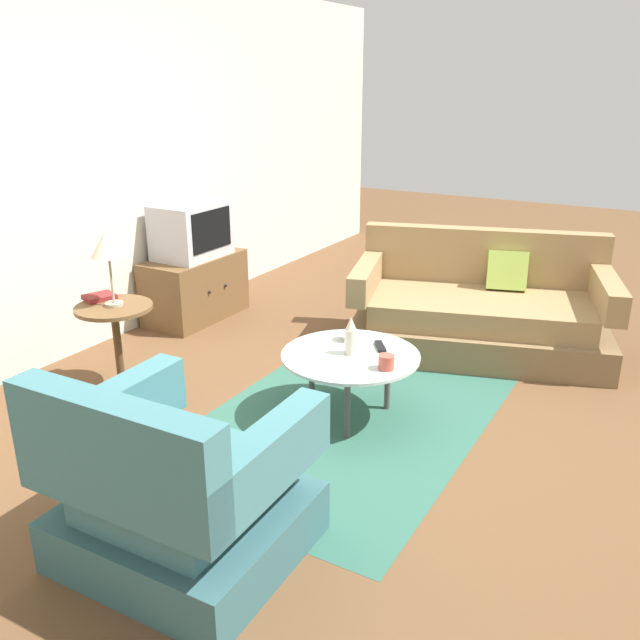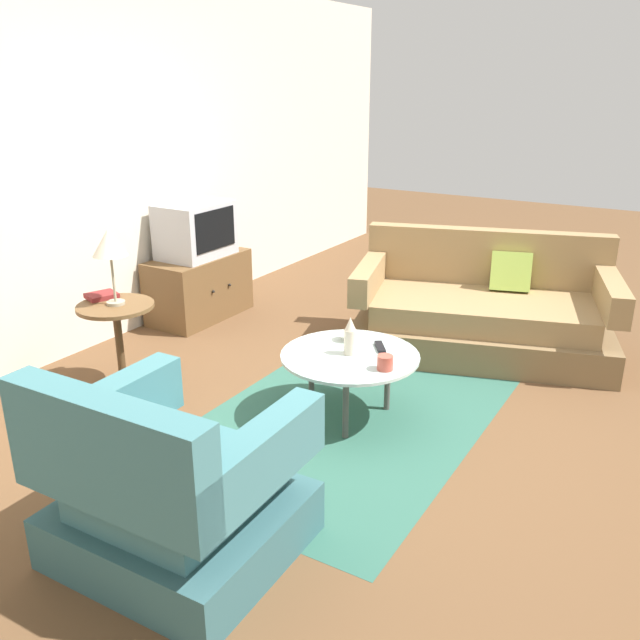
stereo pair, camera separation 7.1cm
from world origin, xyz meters
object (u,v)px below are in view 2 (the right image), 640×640
object	(u,v)px
armchair	(171,493)
vase	(350,337)
side_table	(118,328)
couch	(482,314)
table_lamp	(109,245)
tv_remote_dark	(380,347)
coffee_table	(350,359)
bowl	(346,337)
television	(195,230)
mug	(385,362)
book	(102,296)
tv_stand	(199,287)

from	to	relation	value
armchair	vase	size ratio (longest dim) A/B	4.17
armchair	side_table	world-z (taller)	armchair
couch	table_lamp	bearing A→B (deg)	28.76
couch	tv_remote_dark	xyz separation A→B (m)	(-1.28, 0.23, 0.14)
couch	side_table	world-z (taller)	couch
coffee_table	bowl	distance (m)	0.23
side_table	bowl	distance (m)	1.48
television	vase	world-z (taller)	television
mug	tv_remote_dark	size ratio (longest dim) A/B	0.86
armchair	table_lamp	distance (m)	1.91
television	table_lamp	xyz separation A→B (m)	(-1.32, -0.47, 0.21)
side_table	mug	world-z (taller)	side_table
side_table	mug	distance (m)	1.78
armchair	tv_remote_dark	size ratio (longest dim) A/B	6.11
bowl	book	world-z (taller)	book
armchair	table_lamp	bearing A→B (deg)	141.79
coffee_table	tv_stand	distance (m)	2.16
couch	side_table	distance (m)	2.60
vase	mug	xyz separation A→B (m)	(-0.09, -0.27, -0.07)
couch	armchair	bearing A→B (deg)	65.96
television	side_table	bearing A→B (deg)	-160.60
table_lamp	book	xyz separation A→B (m)	(0.05, 0.18, -0.37)
mug	vase	bearing A→B (deg)	71.35
tv_remote_dark	vase	bearing A→B (deg)	109.44
couch	television	xyz separation A→B (m)	(-0.53, 2.29, 0.48)
mug	book	world-z (taller)	book
television	tv_remote_dark	distance (m)	2.22
television	bowl	world-z (taller)	television
couch	tv_stand	world-z (taller)	couch
vase	television	bearing A→B (deg)	64.78
tv_stand	table_lamp	xyz separation A→B (m)	(-1.32, -0.47, 0.70)
coffee_table	book	size ratio (longest dim) A/B	3.61
vase	book	xyz separation A→B (m)	(-0.36, 1.66, 0.07)
coffee_table	bowl	xyz separation A→B (m)	(0.18, 0.13, 0.05)
couch	bowl	world-z (taller)	couch
table_lamp	tv_remote_dark	size ratio (longest dim) A/B	3.14
armchair	bowl	xyz separation A→B (m)	(1.66, 0.08, 0.12)
television	coffee_table	bearing A→B (deg)	-115.32
coffee_table	side_table	xyz separation A→B (m)	(-0.40, 1.48, 0.04)
armchair	mug	bearing A→B (deg)	75.98
side_table	television	world-z (taller)	television
coffee_table	armchair	bearing A→B (deg)	178.36
tv_stand	television	xyz separation A→B (m)	(-0.00, 0.00, 0.49)
side_table	vase	size ratio (longest dim) A/B	2.52
armchair	couch	bearing A→B (deg)	81.24
vase	side_table	bearing A→B (deg)	105.45
armchair	mug	world-z (taller)	armchair
coffee_table	tv_remote_dark	bearing A→B (deg)	-33.39
couch	mug	bearing A→B (deg)	70.83
coffee_table	tv_remote_dark	distance (m)	0.21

